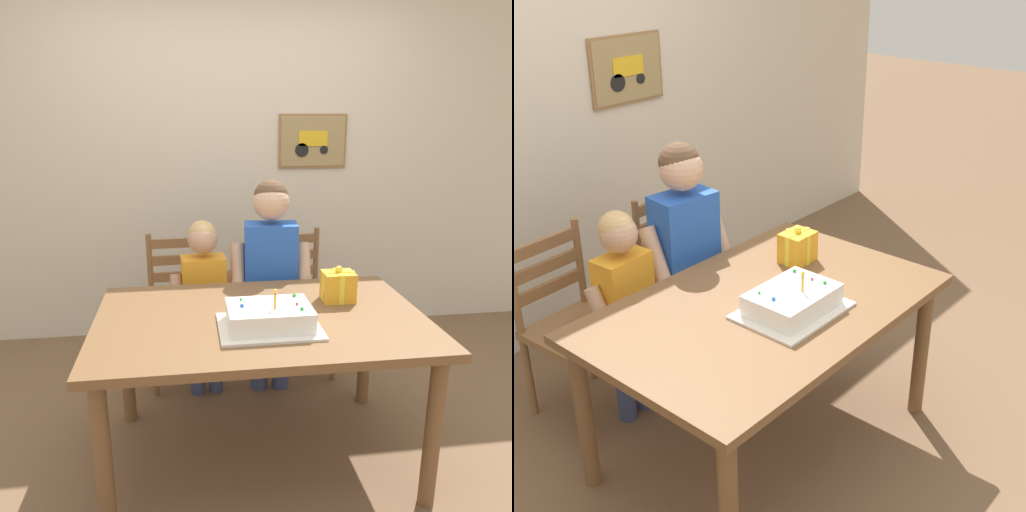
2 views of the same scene
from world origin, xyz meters
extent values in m
plane|color=brown|center=(0.00, 0.00, 0.00)|extent=(20.00, 20.00, 0.00)
cube|color=beige|center=(0.00, 1.63, 1.30)|extent=(6.40, 0.08, 2.60)
cube|color=olive|center=(0.62, 1.58, 1.46)|extent=(0.51, 0.02, 0.39)
cube|color=#9E8456|center=(0.62, 1.57, 1.46)|extent=(0.48, 0.01, 0.36)
cube|color=gold|center=(0.62, 1.56, 1.48)|extent=(0.22, 0.01, 0.11)
cylinder|color=black|center=(0.54, 1.56, 1.40)|extent=(0.10, 0.01, 0.10)
cylinder|color=black|center=(0.71, 1.56, 1.40)|extent=(0.06, 0.01, 0.06)
cube|color=brown|center=(0.00, 0.00, 0.74)|extent=(1.51, 0.98, 0.04)
cylinder|color=brown|center=(-0.67, -0.41, 0.36)|extent=(0.07, 0.07, 0.72)
cylinder|color=brown|center=(0.67, -0.41, 0.36)|extent=(0.07, 0.07, 0.72)
cylinder|color=brown|center=(-0.67, 0.41, 0.36)|extent=(0.07, 0.07, 0.72)
cylinder|color=brown|center=(0.67, 0.41, 0.36)|extent=(0.07, 0.07, 0.72)
cube|color=white|center=(0.02, -0.14, 0.76)|extent=(0.44, 0.34, 0.01)
cube|color=white|center=(0.02, -0.14, 0.81)|extent=(0.36, 0.26, 0.09)
cylinder|color=orange|center=(0.04, -0.17, 0.89)|extent=(0.01, 0.01, 0.07)
sphere|color=yellow|center=(0.04, -0.17, 0.94)|extent=(0.02, 0.02, 0.02)
sphere|color=blue|center=(-0.10, -0.13, 0.86)|extent=(0.02, 0.02, 0.02)
sphere|color=green|center=(0.15, -0.04, 0.86)|extent=(0.02, 0.02, 0.02)
sphere|color=green|center=(0.14, -0.20, 0.86)|extent=(0.02, 0.02, 0.02)
sphere|color=red|center=(0.14, -0.14, 0.86)|extent=(0.01, 0.01, 0.01)
sphere|color=green|center=(-0.10, -0.05, 0.86)|extent=(0.01, 0.01, 0.01)
cube|color=gold|center=(0.41, 0.15, 0.83)|extent=(0.15, 0.13, 0.15)
cube|color=yellow|center=(0.41, 0.15, 0.83)|extent=(0.16, 0.02, 0.15)
cube|color=yellow|center=(0.41, 0.15, 0.83)|extent=(0.02, 0.13, 0.15)
sphere|color=yellow|center=(0.41, 0.15, 0.92)|extent=(0.04, 0.04, 0.04)
cube|color=brown|center=(-0.37, 0.85, 0.45)|extent=(0.45, 0.45, 0.04)
cylinder|color=brown|center=(-0.16, 0.67, 0.21)|extent=(0.04, 0.04, 0.43)
cylinder|color=brown|center=(-0.54, 0.65, 0.21)|extent=(0.04, 0.04, 0.43)
cylinder|color=brown|center=(-0.19, 1.05, 0.21)|extent=(0.04, 0.04, 0.43)
cylinder|color=brown|center=(-0.57, 1.03, 0.21)|extent=(0.04, 0.04, 0.43)
cylinder|color=brown|center=(-0.19, 1.05, 0.70)|extent=(0.04, 0.04, 0.45)
cylinder|color=brown|center=(-0.57, 1.03, 0.70)|extent=(0.04, 0.04, 0.45)
cube|color=brown|center=(-0.38, 1.04, 0.63)|extent=(0.36, 0.05, 0.06)
cube|color=brown|center=(-0.38, 1.04, 0.74)|extent=(0.36, 0.05, 0.06)
cube|color=brown|center=(-0.38, 1.04, 0.85)|extent=(0.36, 0.05, 0.06)
cube|color=brown|center=(0.37, 0.85, 0.45)|extent=(0.46, 0.46, 0.04)
cylinder|color=brown|center=(0.57, 0.68, 0.21)|extent=(0.04, 0.04, 0.43)
cylinder|color=brown|center=(0.19, 0.65, 0.21)|extent=(0.04, 0.04, 0.43)
cylinder|color=brown|center=(0.54, 1.06, 0.21)|extent=(0.04, 0.04, 0.43)
cylinder|color=brown|center=(0.16, 1.02, 0.21)|extent=(0.04, 0.04, 0.43)
cylinder|color=brown|center=(0.54, 1.06, 0.70)|extent=(0.04, 0.04, 0.45)
cylinder|color=brown|center=(0.16, 1.02, 0.70)|extent=(0.04, 0.04, 0.45)
cube|color=brown|center=(0.35, 1.04, 0.63)|extent=(0.36, 0.06, 0.06)
cube|color=brown|center=(0.35, 1.04, 0.74)|extent=(0.36, 0.06, 0.06)
cube|color=brown|center=(0.35, 1.04, 0.85)|extent=(0.36, 0.06, 0.06)
cylinder|color=#38426B|center=(0.22, 0.64, 0.24)|extent=(0.10, 0.10, 0.49)
cylinder|color=#38426B|center=(0.09, 0.66, 0.24)|extent=(0.10, 0.10, 0.49)
cube|color=blue|center=(0.16, 0.65, 0.77)|extent=(0.32, 0.22, 0.56)
cylinder|color=tan|center=(0.34, 0.59, 0.75)|extent=(0.10, 0.24, 0.37)
cylinder|color=tan|center=(-0.04, 0.63, 0.75)|extent=(0.10, 0.24, 0.37)
sphere|color=tan|center=(0.16, 0.65, 1.17)|extent=(0.21, 0.21, 0.21)
sphere|color=brown|center=(0.16, 0.66, 1.20)|extent=(0.20, 0.20, 0.20)
cylinder|color=#38426B|center=(-0.18, 0.65, 0.20)|extent=(0.09, 0.09, 0.40)
cylinder|color=#38426B|center=(-0.29, 0.64, 0.20)|extent=(0.09, 0.09, 0.40)
cube|color=orange|center=(-0.24, 0.65, 0.63)|extent=(0.26, 0.17, 0.46)
cylinder|color=tan|center=(-0.08, 0.63, 0.62)|extent=(0.08, 0.20, 0.31)
cylinder|color=tan|center=(-0.39, 0.61, 0.62)|extent=(0.08, 0.20, 0.31)
sphere|color=tan|center=(-0.24, 0.65, 0.97)|extent=(0.17, 0.17, 0.17)
sphere|color=tan|center=(-0.24, 0.66, 0.99)|extent=(0.16, 0.16, 0.16)
camera|label=1|loc=(-0.32, -2.11, 1.65)|focal=35.02mm
camera|label=2|loc=(-1.93, -1.66, 2.18)|focal=48.32mm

